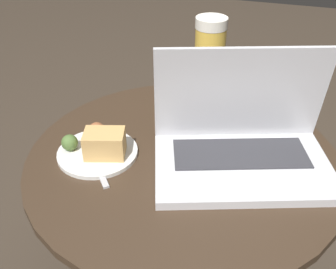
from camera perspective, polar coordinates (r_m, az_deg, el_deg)
name	(u,v)px	position (r m, az deg, el deg)	size (l,w,h in m)	color
table	(182,198)	(0.92, 2.05, -9.17)	(0.67, 0.67, 0.48)	#9E9EA3
laptop	(242,142)	(0.81, 10.64, -1.08)	(0.41, 0.32, 0.23)	silver
beer_glass	(210,65)	(0.96, 6.10, 9.98)	(0.07, 0.07, 0.23)	gold
snack_plate	(98,146)	(0.84, -10.05, -1.68)	(0.17, 0.17, 0.06)	silver
fork	(93,157)	(0.85, -10.76, -3.23)	(0.13, 0.15, 0.01)	#B2B2B7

